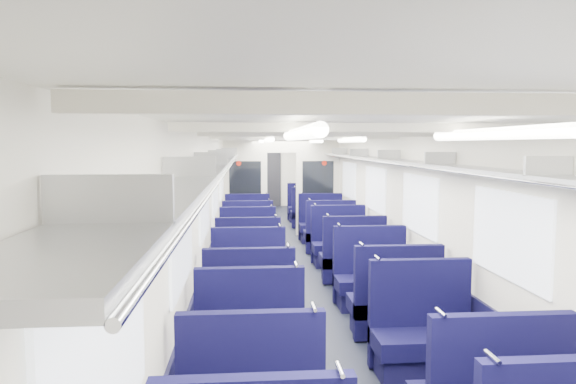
{
  "coord_description": "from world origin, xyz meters",
  "views": [
    {
      "loc": [
        -0.85,
        -9.41,
        2.2
      ],
      "look_at": [
        0.1,
        2.34,
        1.11
      ],
      "focal_mm": 32.39,
      "sensor_mm": 36.0,
      "label": 1
    }
  ],
  "objects_px": {
    "seat_17": "(330,236)",
    "seat_11": "(371,282)",
    "seat_8": "(249,311)",
    "seat_7": "(423,339)",
    "seat_16": "(248,237)",
    "seat_9": "(394,307)",
    "seat_13": "(352,261)",
    "seat_18": "(248,228)",
    "seat_20": "(247,215)",
    "seat_23": "(305,209)",
    "seat_6": "(250,353)",
    "seat_12": "(248,263)",
    "seat_21": "(310,215)",
    "seat_19": "(321,227)",
    "seat_15": "(339,246)",
    "seat_10": "(249,284)",
    "bulkhead": "(282,185)",
    "seat_22": "(247,210)",
    "end_door": "(270,178)",
    "seat_14": "(248,250)"
  },
  "relations": [
    {
      "from": "seat_16",
      "to": "seat_19",
      "type": "bearing_deg",
      "value": 34.71
    },
    {
      "from": "seat_14",
      "to": "seat_22",
      "type": "distance_m",
      "value": 5.58
    },
    {
      "from": "seat_17",
      "to": "seat_6",
      "type": "bearing_deg",
      "value": -105.92
    },
    {
      "from": "bulkhead",
      "to": "seat_8",
      "type": "bearing_deg",
      "value": -96.99
    },
    {
      "from": "seat_15",
      "to": "seat_18",
      "type": "relative_size",
      "value": 1.0
    },
    {
      "from": "seat_16",
      "to": "seat_9",
      "type": "bearing_deg",
      "value": -70.49
    },
    {
      "from": "seat_11",
      "to": "end_door",
      "type": "bearing_deg",
      "value": 94.1
    },
    {
      "from": "end_door",
      "to": "seat_13",
      "type": "height_order",
      "value": "end_door"
    },
    {
      "from": "seat_7",
      "to": "seat_22",
      "type": "height_order",
      "value": "same"
    },
    {
      "from": "seat_11",
      "to": "seat_21",
      "type": "relative_size",
      "value": 1.0
    },
    {
      "from": "seat_8",
      "to": "seat_16",
      "type": "height_order",
      "value": "same"
    },
    {
      "from": "seat_21",
      "to": "seat_22",
      "type": "height_order",
      "value": "same"
    },
    {
      "from": "seat_10",
      "to": "seat_21",
      "type": "relative_size",
      "value": 1.0
    },
    {
      "from": "seat_16",
      "to": "seat_21",
      "type": "distance_m",
      "value": 3.56
    },
    {
      "from": "seat_20",
      "to": "seat_23",
      "type": "height_order",
      "value": "same"
    },
    {
      "from": "seat_21",
      "to": "end_door",
      "type": "bearing_deg",
      "value": 99.72
    },
    {
      "from": "seat_11",
      "to": "seat_14",
      "type": "bearing_deg",
      "value": 125.85
    },
    {
      "from": "seat_11",
      "to": "seat_6",
      "type": "bearing_deg",
      "value": -126.02
    },
    {
      "from": "seat_9",
      "to": "seat_16",
      "type": "height_order",
      "value": "same"
    },
    {
      "from": "seat_21",
      "to": "seat_23",
      "type": "height_order",
      "value": "same"
    },
    {
      "from": "seat_9",
      "to": "seat_17",
      "type": "xyz_separation_m",
      "value": [
        0.0,
        4.64,
        0.0
      ]
    },
    {
      "from": "seat_18",
      "to": "seat_22",
      "type": "relative_size",
      "value": 1.0
    },
    {
      "from": "seat_8",
      "to": "seat_7",
      "type": "bearing_deg",
      "value": -29.95
    },
    {
      "from": "seat_12",
      "to": "seat_21",
      "type": "bearing_deg",
      "value": 73.2
    },
    {
      "from": "seat_15",
      "to": "bulkhead",
      "type": "bearing_deg",
      "value": 104.51
    },
    {
      "from": "seat_13",
      "to": "seat_18",
      "type": "height_order",
      "value": "same"
    },
    {
      "from": "end_door",
      "to": "seat_22",
      "type": "distance_m",
      "value": 3.84
    },
    {
      "from": "seat_10",
      "to": "seat_13",
      "type": "xyz_separation_m",
      "value": [
        1.66,
        1.24,
        0.0
      ]
    },
    {
      "from": "bulkhead",
      "to": "seat_6",
      "type": "bearing_deg",
      "value": -95.98
    },
    {
      "from": "seat_16",
      "to": "seat_7",
      "type": "bearing_deg",
      "value": -73.66
    },
    {
      "from": "seat_8",
      "to": "seat_12",
      "type": "distance_m",
      "value": 2.36
    },
    {
      "from": "seat_17",
      "to": "seat_11",
      "type": "bearing_deg",
      "value": -90.0
    },
    {
      "from": "seat_9",
      "to": "seat_18",
      "type": "bearing_deg",
      "value": 105.88
    },
    {
      "from": "seat_12",
      "to": "seat_15",
      "type": "height_order",
      "value": "same"
    },
    {
      "from": "seat_14",
      "to": "seat_16",
      "type": "xyz_separation_m",
      "value": [
        0.0,
        1.29,
        0.0
      ]
    },
    {
      "from": "seat_12",
      "to": "seat_18",
      "type": "height_order",
      "value": "same"
    },
    {
      "from": "bulkhead",
      "to": "seat_15",
      "type": "distance_m",
      "value": 3.43
    },
    {
      "from": "seat_19",
      "to": "seat_20",
      "type": "distance_m",
      "value": 2.62
    },
    {
      "from": "seat_20",
      "to": "seat_23",
      "type": "relative_size",
      "value": 1.0
    },
    {
      "from": "seat_9",
      "to": "seat_22",
      "type": "height_order",
      "value": "same"
    },
    {
      "from": "seat_7",
      "to": "seat_11",
      "type": "height_order",
      "value": "same"
    },
    {
      "from": "seat_6",
      "to": "seat_12",
      "type": "relative_size",
      "value": 1.0
    },
    {
      "from": "seat_6",
      "to": "seat_19",
      "type": "bearing_deg",
      "value": 76.69
    },
    {
      "from": "bulkhead",
      "to": "seat_15",
      "type": "height_order",
      "value": "bulkhead"
    },
    {
      "from": "seat_10",
      "to": "seat_11",
      "type": "height_order",
      "value": "same"
    },
    {
      "from": "seat_13",
      "to": "seat_23",
      "type": "xyz_separation_m",
      "value": [
        0.0,
        6.65,
        0.0
      ]
    },
    {
      "from": "seat_8",
      "to": "seat_23",
      "type": "xyz_separation_m",
      "value": [
        1.66,
        9.02,
        0.0
      ]
    },
    {
      "from": "seat_12",
      "to": "seat_21",
      "type": "xyz_separation_m",
      "value": [
        1.66,
        5.5,
        0.0
      ]
    },
    {
      "from": "seat_6",
      "to": "seat_7",
      "type": "distance_m",
      "value": 1.67
    },
    {
      "from": "seat_6",
      "to": "seat_9",
      "type": "bearing_deg",
      "value": 35.48
    }
  ]
}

